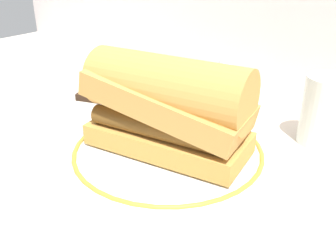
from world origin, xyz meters
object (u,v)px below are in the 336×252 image
object	(u,v)px
sausage_sandwich	(168,105)
drinking_glass	(323,115)
butter_knife	(112,101)
salt_shaker	(225,80)
plate	(168,152)

from	to	relation	value
sausage_sandwich	drinking_glass	size ratio (longest dim) A/B	2.26
sausage_sandwich	drinking_glass	xyz separation A→B (m)	(0.13, 0.17, -0.03)
drinking_glass	butter_knife	distance (m)	0.33
salt_shaker	drinking_glass	bearing A→B (deg)	-14.25
plate	sausage_sandwich	size ratio (longest dim) A/B	1.22
plate	salt_shaker	xyz separation A→B (m)	(-0.05, 0.21, 0.03)
sausage_sandwich	drinking_glass	bearing A→B (deg)	40.78
drinking_glass	salt_shaker	size ratio (longest dim) A/B	1.26
salt_shaker	butter_knife	world-z (taller)	salt_shaker
sausage_sandwich	drinking_glass	world-z (taller)	sausage_sandwich
butter_knife	drinking_glass	bearing A→B (deg)	16.05
salt_shaker	sausage_sandwich	bearing A→B (deg)	-76.64
sausage_sandwich	plate	bearing A→B (deg)	-145.56
salt_shaker	butter_knife	size ratio (longest dim) A/B	0.47
sausage_sandwich	butter_knife	distance (m)	0.21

